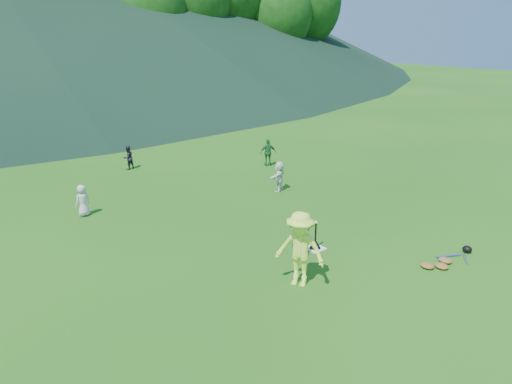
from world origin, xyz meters
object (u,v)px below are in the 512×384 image
batter_child (298,240)px  batting_tee (315,244)px  fielder_d (279,176)px  equipment_pile (446,260)px  fielder_c (268,153)px  fielder_b (128,158)px  adult_coach (300,249)px  home_plate (315,248)px  fielder_a (83,201)px

batter_child → batting_tee: batter_child is taller
batter_child → fielder_d: fielder_d is taller
batting_tee → equipment_pile: 3.21m
batter_child → batting_tee: 0.83m
batter_child → fielder_c: fielder_c is taller
batter_child → fielder_b: bearing=-13.7°
fielder_c → fielder_d: size_ratio=1.06×
batter_child → adult_coach: 1.40m
home_plate → adult_coach: adult_coach is taller
fielder_c → batting_tee: 8.24m
fielder_a → equipment_pile: size_ratio=0.54×
home_plate → batting_tee: size_ratio=0.66×
batter_child → home_plate: bearing=-92.4°
fielder_b → fielder_d: 6.61m
fielder_d → fielder_b: bearing=-89.1°
home_plate → fielder_b: bearing=93.2°
home_plate → fielder_b: size_ratio=0.47×
fielder_a → fielder_d: bearing=150.2°
home_plate → fielder_d: (2.40, 4.25, 0.52)m
fielder_c → batting_tee: fielder_c is taller
fielder_a → equipment_pile: bearing=110.3°
fielder_c → batting_tee: (-4.20, -7.07, -0.43)m
batter_child → fielder_b: (0.17, 10.30, -0.01)m
batter_child → fielder_b: batter_child is taller
fielder_a → batting_tee: size_ratio=1.44×
adult_coach → batting_tee: bearing=96.6°
adult_coach → fielder_b: (1.07, 11.31, -0.39)m
home_plate → fielder_d: fielder_d is taller
adult_coach → equipment_pile: bearing=39.9°
equipment_pile → fielder_a: bearing=124.0°
fielder_a → fielder_c: (8.09, 1.01, 0.07)m
batting_tee → equipment_pile: batting_tee is taller
equipment_pile → adult_coach: bearing=158.4°
batter_child → fielder_a: same height
home_plate → batting_tee: 0.12m
fielder_d → equipment_pile: size_ratio=0.59×
equipment_pile → fielder_b: bearing=101.1°
batter_child → fielder_a: bearing=14.2°
batter_child → fielder_c: bearing=-47.2°
fielder_a → fielder_b: (3.32, 4.10, -0.01)m
batting_tee → fielder_b: bearing=93.2°
fielder_a → fielder_c: size_ratio=0.87×
home_plate → fielder_c: 8.25m
adult_coach → equipment_pile: (3.57, -1.41, -0.80)m
fielder_a → fielder_b: bearing=-142.7°
fielder_a → batter_child: bearing=103.2°
batting_tee → fielder_d: bearing=60.6°
fielder_d → adult_coach: bearing=27.5°
adult_coach → fielder_a: 7.56m
fielder_c → equipment_pile: size_ratio=0.63×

